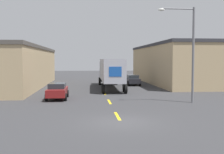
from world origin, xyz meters
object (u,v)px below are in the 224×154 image
object	(u,v)px
parked_car_right_far	(132,80)
semi_truck	(110,71)
parked_car_left_far	(57,91)
street_lamp	(189,47)

from	to	relation	value
parked_car_right_far	semi_truck	bearing A→B (deg)	-131.89
parked_car_left_far	semi_truck	bearing A→B (deg)	58.85
semi_truck	parked_car_right_far	distance (m)	5.59
semi_truck	parked_car_left_far	bearing A→B (deg)	-120.33
parked_car_right_far	parked_car_left_far	world-z (taller)	same
parked_car_right_far	parked_car_left_far	bearing A→B (deg)	-124.59
parked_car_right_far	parked_car_left_far	size ratio (longest dim) A/B	1.00
semi_truck	parked_car_right_far	world-z (taller)	semi_truck
parked_car_right_far	street_lamp	xyz separation A→B (m)	(2.00, -17.10, 4.00)
parked_car_right_far	parked_car_left_far	distance (m)	16.74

